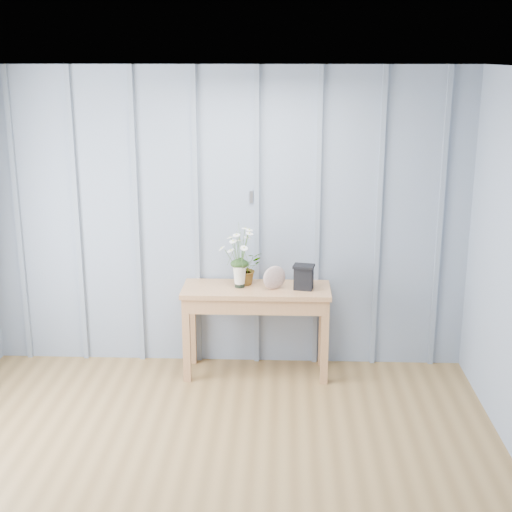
{
  "coord_description": "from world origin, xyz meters",
  "views": [
    {
      "loc": [
        0.48,
        -3.49,
        2.57
      ],
      "look_at": [
        0.26,
        1.94,
        1.03
      ],
      "focal_mm": 50.0,
      "sensor_mm": 36.0,
      "label": 1
    }
  ],
  "objects_px": {
    "sideboard": "(256,301)",
    "felt_disc_vessel": "(274,278)",
    "daisy_vase": "(239,249)",
    "carved_box": "(304,277)"
  },
  "relations": [
    {
      "from": "sideboard",
      "to": "felt_disc_vessel",
      "type": "distance_m",
      "value": 0.26
    },
    {
      "from": "sideboard",
      "to": "felt_disc_vessel",
      "type": "xyz_separation_m",
      "value": [
        0.15,
        -0.04,
        0.21
      ]
    },
    {
      "from": "felt_disc_vessel",
      "to": "daisy_vase",
      "type": "bearing_deg",
      "value": 144.35
    },
    {
      "from": "daisy_vase",
      "to": "carved_box",
      "type": "relative_size",
      "value": 2.54
    },
    {
      "from": "sideboard",
      "to": "carved_box",
      "type": "relative_size",
      "value": 5.96
    },
    {
      "from": "sideboard",
      "to": "carved_box",
      "type": "height_order",
      "value": "carved_box"
    },
    {
      "from": "daisy_vase",
      "to": "sideboard",
      "type": "bearing_deg",
      "value": -3.35
    },
    {
      "from": "daisy_vase",
      "to": "felt_disc_vessel",
      "type": "bearing_deg",
      "value": -9.27
    },
    {
      "from": "carved_box",
      "to": "daisy_vase",
      "type": "bearing_deg",
      "value": 176.48
    },
    {
      "from": "daisy_vase",
      "to": "felt_disc_vessel",
      "type": "xyz_separation_m",
      "value": [
        0.28,
        -0.05,
        -0.22
      ]
    }
  ]
}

